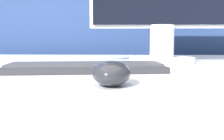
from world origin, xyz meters
TOP-DOWN VIEW (x-y plane):
  - partition_panel at (0.00, 0.73)m, footprint 5.00×0.03m
  - computer_mouse_near at (-0.06, -0.28)m, footprint 0.08×0.10m
  - keyboard at (-0.13, -0.08)m, footprint 0.43×0.16m

SIDE VIEW (x-z plane):
  - partition_panel at x=0.00m, z-range 0.00..1.43m
  - keyboard at x=-0.13m, z-range 0.75..0.77m
  - computer_mouse_near at x=-0.06m, z-range 0.75..0.79m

